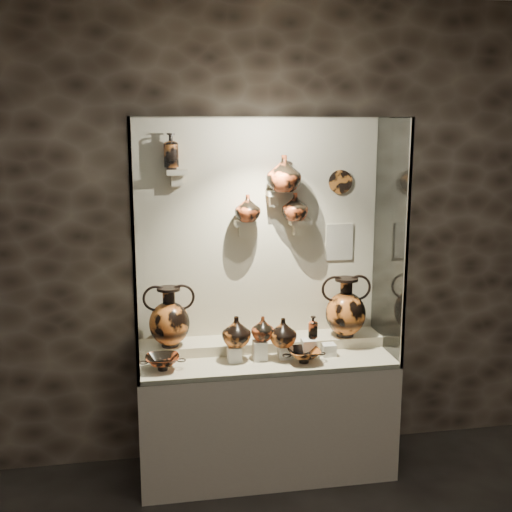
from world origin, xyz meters
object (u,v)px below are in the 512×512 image
(jug_c, at_px, (283,332))
(kylix_right, at_px, (304,354))
(jug_b, at_px, (263,328))
(ovoid_vase_c, at_px, (295,207))
(amphora_left, at_px, (169,317))
(lekythos_tall, at_px, (171,149))
(jug_a, at_px, (236,331))
(kylix_left, at_px, (162,361))
(lekythos_small, at_px, (313,326))
(amphora_right, at_px, (346,307))
(ovoid_vase_b, at_px, (284,173))
(ovoid_vase_a, at_px, (248,208))

(jug_c, height_order, kylix_right, jug_c)
(jug_b, xyz_separation_m, ovoid_vase_c, (0.27, 0.24, 0.77))
(ovoid_vase_c, bearing_deg, amphora_left, -179.83)
(lekythos_tall, bearing_deg, amphora_left, -100.48)
(jug_a, distance_m, kylix_left, 0.51)
(kylix_right, bearing_deg, lekythos_small, 37.48)
(ovoid_vase_c, bearing_deg, jug_a, -156.66)
(amphora_right, relative_size, lekythos_small, 2.41)
(lekythos_small, xyz_separation_m, kylix_left, (-1.00, -0.08, -0.15))
(jug_b, height_order, kylix_right, jug_b)
(kylix_left, bearing_deg, ovoid_vase_b, 39.20)
(jug_b, distance_m, lekythos_small, 0.34)
(ovoid_vase_b, bearing_deg, ovoid_vase_c, -0.82)
(amphora_left, height_order, kylix_right, amphora_left)
(jug_b, relative_size, jug_c, 0.85)
(ovoid_vase_a, bearing_deg, jug_b, -96.65)
(kylix_right, xyz_separation_m, ovoid_vase_b, (-0.07, 0.32, 1.15))
(amphora_left, bearing_deg, lekythos_small, -16.26)
(jug_a, xyz_separation_m, lekythos_tall, (-0.38, 0.27, 1.17))
(amphora_right, bearing_deg, ovoid_vase_a, -168.05)
(amphora_left, relative_size, kylix_left, 1.46)
(jug_b, relative_size, ovoid_vase_c, 0.86)
(jug_b, bearing_deg, lekythos_tall, 168.59)
(ovoid_vase_b, bearing_deg, amphora_left, 165.69)
(jug_c, bearing_deg, ovoid_vase_b, 99.65)
(kylix_left, bearing_deg, kylix_right, 18.07)
(kylix_right, bearing_deg, jug_b, 140.82)
(lekythos_small, bearing_deg, kylix_left, 176.38)
(jug_a, xyz_separation_m, kylix_left, (-0.49, -0.08, -0.14))
(jug_a, height_order, ovoid_vase_c, ovoid_vase_c)
(amphora_right, xyz_separation_m, lekythos_small, (-0.28, -0.16, -0.07))
(jug_a, xyz_separation_m, kylix_right, (0.43, -0.11, -0.14))
(lekythos_tall, relative_size, ovoid_vase_b, 1.10)
(kylix_left, height_order, ovoid_vase_a, ovoid_vase_a)
(amphora_right, relative_size, jug_a, 2.12)
(jug_b, distance_m, jug_c, 0.14)
(lekythos_tall, bearing_deg, ovoid_vase_b, 7.10)
(jug_a, relative_size, ovoid_vase_b, 0.83)
(amphora_right, bearing_deg, jug_b, -146.97)
(jug_b, height_order, kylix_left, jug_b)
(jug_a, bearing_deg, kylix_left, -162.16)
(amphora_left, relative_size, ovoid_vase_c, 2.19)
(jug_c, distance_m, lekythos_small, 0.21)
(amphora_right, relative_size, kylix_right, 1.55)
(jug_b, xyz_separation_m, lekythos_tall, (-0.56, 0.27, 1.16))
(amphora_left, height_order, jug_b, amphora_left)
(lekythos_tall, height_order, ovoid_vase_a, lekythos_tall)
(kylix_right, distance_m, ovoid_vase_a, 1.04)
(amphora_left, bearing_deg, jug_a, -27.30)
(amphora_left, bearing_deg, lekythos_tall, 61.03)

